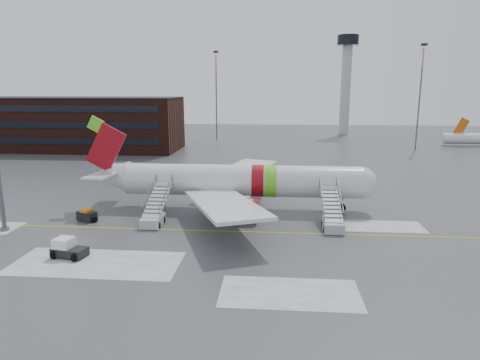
# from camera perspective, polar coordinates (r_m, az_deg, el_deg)

# --- Properties ---
(ground) EXTENTS (260.00, 260.00, 0.00)m
(ground) POSITION_cam_1_polar(r_m,az_deg,el_deg) (45.64, -6.61, -6.27)
(ground) COLOR #494C4F
(ground) RESTS_ON ground
(airliner) EXTENTS (35.03, 32.97, 11.18)m
(airliner) POSITION_cam_1_polar(r_m,az_deg,el_deg) (51.36, -0.87, -0.15)
(airliner) COLOR silver
(airliner) RESTS_ON ground
(airstair_fwd) EXTENTS (2.05, 7.70, 3.48)m
(airstair_fwd) POSITION_cam_1_polar(r_m,az_deg,el_deg) (45.79, 12.18, -5.02)
(airstair_fwd) COLOR #A7AAAE
(airstair_fwd) RESTS_ON ground
(airstair_aft) EXTENTS (2.05, 7.70, 3.48)m
(airstair_aft) POSITION_cam_1_polar(r_m,az_deg,el_deg) (47.20, -11.32, -4.45)
(airstair_aft) COLOR #B9BCC1
(airstair_aft) RESTS_ON ground
(pushback_tug) EXTENTS (3.15, 2.59, 1.66)m
(pushback_tug) POSITION_cam_1_polar(r_m,az_deg,el_deg) (40.42, -22.00, -8.49)
(pushback_tug) COLOR black
(pushback_tug) RESTS_ON ground
(baggage_tractor) EXTENTS (2.78, 1.91, 1.36)m
(baggage_tractor) POSITION_cam_1_polar(r_m,az_deg,el_deg) (50.24, -19.74, -4.51)
(baggage_tractor) COLOR black
(baggage_tractor) RESTS_ON ground
(terminal_building) EXTENTS (62.00, 16.11, 12.30)m
(terminal_building) POSITION_cam_1_polar(r_m,az_deg,el_deg) (111.57, -24.21, 6.92)
(terminal_building) COLOR #3F1E16
(terminal_building) RESTS_ON ground
(control_tower) EXTENTS (6.40, 6.40, 30.00)m
(control_tower) POSITION_cam_1_polar(r_m,az_deg,el_deg) (139.09, 13.99, 13.64)
(control_tower) COLOR #B2B5BA
(control_tower) RESTS_ON ground
(light_mast_far_ne) EXTENTS (1.20, 1.20, 24.25)m
(light_mast_far_ne) POSITION_cam_1_polar(r_m,az_deg,el_deg) (109.55, 22.90, 10.97)
(light_mast_far_ne) COLOR #595B60
(light_mast_far_ne) RESTS_ON ground
(light_mast_far_n) EXTENTS (1.20, 1.20, 24.25)m
(light_mast_far_n) POSITION_cam_1_polar(r_m,az_deg,el_deg) (121.57, -3.19, 11.92)
(light_mast_far_n) COLOR #595B60
(light_mast_far_n) RESTS_ON ground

